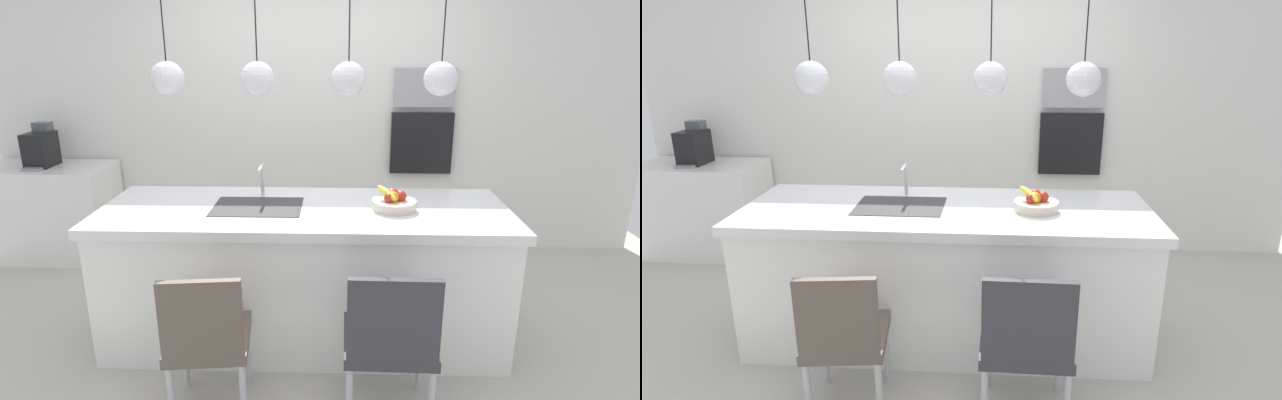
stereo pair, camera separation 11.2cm
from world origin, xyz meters
TOP-DOWN VIEW (x-y plane):
  - floor at (0.00, 0.00)m, footprint 6.60×6.60m
  - back_wall at (0.00, 1.65)m, footprint 6.00×0.10m
  - kitchen_island at (0.00, 0.00)m, footprint 2.57×0.91m
  - sink_basin at (-0.30, 0.00)m, footprint 0.56×0.40m
  - faucet at (-0.30, 0.21)m, footprint 0.02×0.17m
  - fruit_bowl at (0.56, -0.02)m, footprint 0.28×0.28m
  - side_counter at (-2.40, 1.28)m, footprint 1.10×0.60m
  - coffee_machine at (-2.41, 1.28)m, footprint 0.20×0.35m
  - microwave at (0.98, 1.58)m, footprint 0.54×0.08m
  - oven at (0.98, 1.58)m, footprint 0.56×0.08m
  - chair_near at (-0.45, -0.80)m, footprint 0.46×0.48m
  - chair_middle at (0.48, -0.80)m, footprint 0.47×0.46m
  - pendant_light_left at (-0.80, 0.00)m, footprint 0.20×0.20m
  - pendant_light_center_left at (-0.27, 0.00)m, footprint 0.20×0.20m
  - pendant_light_center_right at (0.27, 0.00)m, footprint 0.20×0.20m
  - pendant_light_right at (0.80, 0.00)m, footprint 0.20×0.20m

SIDE VIEW (x-z plane):
  - floor at x=0.00m, z-range 0.00..0.00m
  - side_counter at x=-2.40m, z-range 0.00..0.86m
  - kitchen_island at x=0.00m, z-range 0.00..0.92m
  - chair_near at x=-0.45m, z-range 0.05..0.91m
  - chair_middle at x=0.48m, z-range 0.05..0.94m
  - sink_basin at x=-0.30m, z-range 0.91..0.92m
  - fruit_bowl at x=0.56m, z-range 0.89..1.04m
  - coffee_machine at x=-2.41m, z-range 0.83..1.21m
  - oven at x=0.98m, z-range 0.75..1.31m
  - faucet at x=-0.30m, z-range 0.95..1.17m
  - back_wall at x=0.00m, z-range 0.00..2.60m
  - microwave at x=0.98m, z-range 1.36..1.70m
  - pendant_light_left at x=-0.80m, z-range 1.31..2.11m
  - pendant_light_center_left at x=-0.27m, z-range 1.31..2.11m
  - pendant_light_center_right at x=0.27m, z-range 1.31..2.11m
  - pendant_light_right at x=0.80m, z-range 1.31..2.11m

